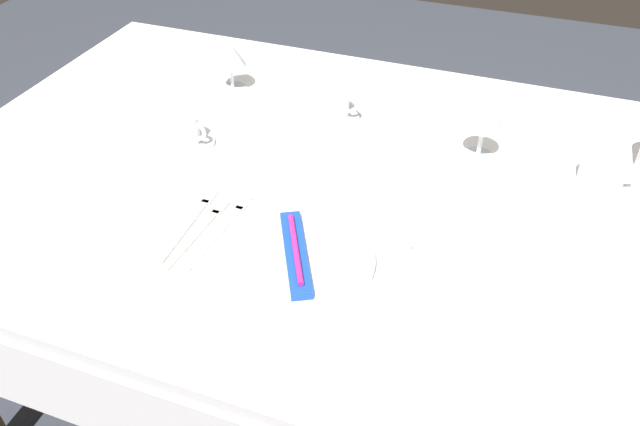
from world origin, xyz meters
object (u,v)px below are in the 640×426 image
(fork_inner, at_px, (200,230))
(coffee_cup_far, at_px, (183,129))
(coffee_cup_right, at_px, (604,170))
(fork_salad, at_px, (191,221))
(fork_outer, at_px, (222,229))
(wine_glass_centre, at_px, (230,56))
(coffee_cup_left, at_px, (332,101))
(spoon_soup, at_px, (412,273))
(dinner_plate, at_px, (296,259))
(wine_glass_left, at_px, (485,117))
(toothbrush_package, at_px, (296,252))
(dinner_knife, at_px, (392,280))

(fork_inner, xyz_separation_m, coffee_cup_far, (-0.17, 0.25, 0.04))
(coffee_cup_right, bearing_deg, fork_salad, -152.33)
(fork_outer, height_order, wine_glass_centre, wine_glass_centre)
(coffee_cup_left, bearing_deg, fork_outer, -97.36)
(fork_salad, distance_m, coffee_cup_left, 0.46)
(fork_inner, height_order, spoon_soup, spoon_soup)
(dinner_plate, height_order, spoon_soup, dinner_plate)
(coffee_cup_left, distance_m, coffee_cup_right, 0.59)
(spoon_soup, relative_size, wine_glass_centre, 1.73)
(coffee_cup_right, height_order, wine_glass_left, wine_glass_left)
(toothbrush_package, height_order, dinner_knife, toothbrush_package)
(fork_outer, distance_m, wine_glass_left, 0.57)
(toothbrush_package, bearing_deg, spoon_soup, 12.71)
(dinner_plate, xyz_separation_m, wine_glass_left, (0.24, 0.43, 0.09))
(toothbrush_package, xyz_separation_m, coffee_cup_right, (0.48, 0.41, 0.02))
(dinner_plate, bearing_deg, fork_salad, 171.09)
(coffee_cup_left, bearing_deg, wine_glass_left, -7.61)
(fork_inner, relative_size, wine_glass_centre, 1.58)
(spoon_soup, bearing_deg, dinner_knife, -133.02)
(dinner_plate, relative_size, dinner_knife, 1.17)
(fork_outer, xyz_separation_m, dinner_knife, (0.33, -0.02, 0.00))
(dinner_knife, height_order, coffee_cup_far, coffee_cup_far)
(fork_salad, bearing_deg, fork_outer, -1.02)
(fork_outer, bearing_deg, dinner_plate, -11.99)
(spoon_soup, relative_size, coffee_cup_left, 2.09)
(wine_glass_left, bearing_deg, fork_inner, -136.59)
(spoon_soup, relative_size, coffee_cup_far, 2.36)
(wine_glass_centre, relative_size, wine_glass_left, 0.94)
(fork_outer, bearing_deg, wine_glass_centre, 114.06)
(toothbrush_package, relative_size, dinner_knife, 0.87)
(fork_outer, relative_size, spoon_soup, 1.00)
(fork_outer, xyz_separation_m, wine_glass_centre, (-0.22, 0.49, 0.09))
(fork_salad, distance_m, dinner_knife, 0.39)
(fork_outer, relative_size, coffee_cup_far, 2.37)
(coffee_cup_right, bearing_deg, coffee_cup_far, -170.43)
(toothbrush_package, relative_size, coffee_cup_left, 1.87)
(dinner_knife, xyz_separation_m, wine_glass_left, (0.07, 0.42, 0.10))
(toothbrush_package, distance_m, wine_glass_left, 0.50)
(wine_glass_centre, bearing_deg, coffee_cup_right, -7.96)
(dinner_plate, relative_size, wine_glass_left, 1.97)
(wine_glass_centre, bearing_deg, wine_glass_left, -8.74)
(fork_salad, bearing_deg, wine_glass_left, 40.39)
(dinner_knife, height_order, coffee_cup_left, coffee_cup_left)
(dinner_plate, bearing_deg, fork_outer, 168.01)
(dinner_knife, distance_m, coffee_cup_left, 0.54)
(fork_inner, relative_size, coffee_cup_right, 1.88)
(fork_inner, relative_size, wine_glass_left, 1.49)
(toothbrush_package, distance_m, wine_glass_centre, 0.65)
(dinner_plate, relative_size, wine_glass_centre, 2.09)
(fork_salad, bearing_deg, toothbrush_package, -8.91)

